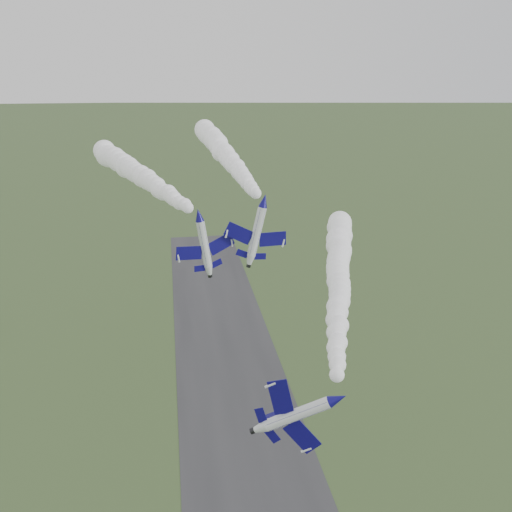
% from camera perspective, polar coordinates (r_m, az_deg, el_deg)
% --- Properties ---
extents(runway, '(24.00, 260.00, 0.04)m').
position_cam_1_polar(runway, '(111.30, -1.25, -17.44)').
color(runway, '#323235').
rests_on(runway, ground).
extents(jet_lead, '(5.39, 11.67, 8.68)m').
position_cam_1_polar(jet_lead, '(64.34, 8.22, -13.99)').
color(jet_lead, white).
extents(smoke_trail_jet_lead, '(19.37, 58.67, 4.82)m').
position_cam_1_polar(smoke_trail_jet_lead, '(92.71, 8.25, -2.14)').
color(smoke_trail_jet_lead, white).
extents(jet_pair_left, '(9.45, 11.13, 2.99)m').
position_cam_1_polar(jet_pair_left, '(85.66, -5.73, 4.10)').
color(jet_pair_left, white).
extents(smoke_trail_jet_pair_left, '(21.56, 60.18, 5.24)m').
position_cam_1_polar(smoke_trail_jet_pair_left, '(116.23, -11.64, 7.99)').
color(smoke_trail_jet_pair_left, white).
extents(jet_pair_right, '(9.71, 11.90, 3.51)m').
position_cam_1_polar(jet_pair_right, '(86.98, 0.83, 5.56)').
color(jet_pair_right, white).
extents(smoke_trail_jet_pair_right, '(10.38, 68.94, 5.35)m').
position_cam_1_polar(smoke_trail_jet_pair_right, '(122.37, -3.11, 10.13)').
color(smoke_trail_jet_pair_right, white).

